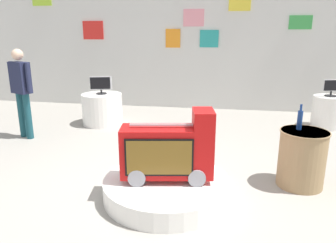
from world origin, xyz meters
The scene contains 11 objects.
ground_plane centered at (0.00, 0.00, 0.00)m, with size 30.00×30.00×0.00m, color #9E998E.
back_wall_display centered at (0.00, 4.65, 1.65)m, with size 11.67×0.13×3.28m.
main_display_pedestal centered at (0.17, -0.17, 0.12)m, with size 1.51×1.51×0.23m, color white.
novelty_firetruck_tv centered at (0.19, -0.17, 0.58)m, with size 1.11×0.56×0.84m.
display_pedestal_left_rear centered at (2.95, 3.31, 0.33)m, with size 0.64×0.64×0.66m, color white.
tv_on_left_rear centered at (2.95, 3.30, 0.83)m, with size 0.36×0.23×0.34m.
display_pedestal_center_rear centered at (-1.75, 2.76, 0.33)m, with size 0.85×0.85×0.66m, color white.
tv_on_center_rear centered at (-1.75, 2.75, 0.86)m, with size 0.44×0.21×0.37m.
side_table_round centered at (1.81, 0.42, 0.38)m, with size 0.60×0.60×0.73m.
bottle_on_side_table centered at (1.74, 0.48, 0.87)m, with size 0.06×0.06×0.32m.
shopper_browsing_near_truck centered at (-2.82, 1.62, 0.96)m, with size 0.52×0.33×1.64m.
Camera 1 is at (0.78, -3.61, 1.91)m, focal length 34.34 mm.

